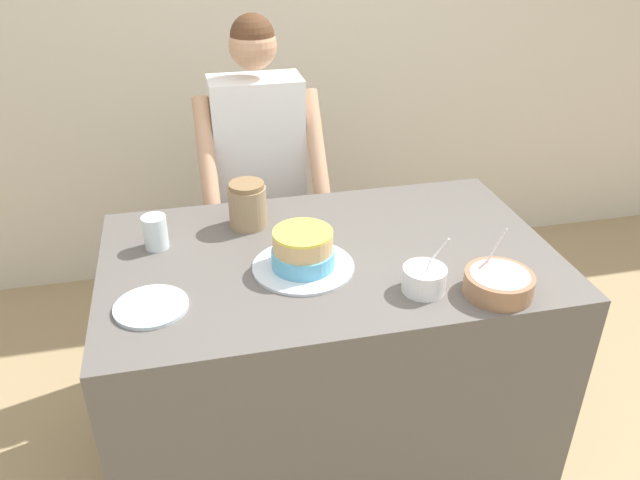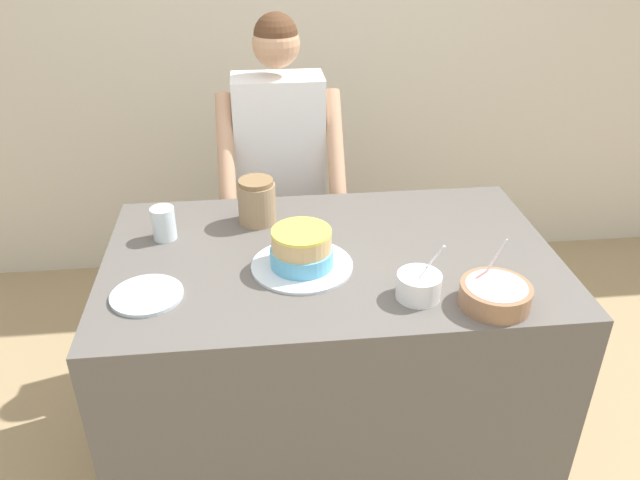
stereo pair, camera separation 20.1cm
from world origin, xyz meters
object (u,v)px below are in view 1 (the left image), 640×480
(drinking_glass, at_px, (155,232))
(stoneware_jar, at_px, (248,205))
(frosting_bowl_white, at_px, (424,278))
(frosting_bowl_pink, at_px, (499,283))
(person_baker, at_px, (259,167))
(cake, at_px, (303,252))
(ceramic_plate, at_px, (151,307))

(drinking_glass, relative_size, stoneware_jar, 0.70)
(frosting_bowl_white, bearing_deg, frosting_bowl_pink, -17.23)
(frosting_bowl_pink, distance_m, frosting_bowl_white, 0.22)
(person_baker, distance_m, frosting_bowl_white, 1.09)
(person_baker, height_order, frosting_bowl_pink, person_baker)
(person_baker, height_order, frosting_bowl_white, person_baker)
(person_baker, relative_size, cake, 4.83)
(drinking_glass, height_order, ceramic_plate, drinking_glass)
(person_baker, bearing_deg, ceramic_plate, -115.56)
(drinking_glass, bearing_deg, stoneware_jar, 15.09)
(person_baker, height_order, drinking_glass, person_baker)
(frosting_bowl_white, xyz_separation_m, ceramic_plate, (-0.81, 0.09, -0.04))
(cake, xyz_separation_m, stoneware_jar, (-0.13, 0.33, 0.02))
(frosting_bowl_pink, distance_m, stoneware_jar, 0.91)
(drinking_glass, height_order, stoneware_jar, stoneware_jar)
(stoneware_jar, bearing_deg, cake, -67.78)
(frosting_bowl_pink, xyz_separation_m, frosting_bowl_white, (-0.21, 0.07, 0.01))
(person_baker, distance_m, cake, 0.83)
(person_baker, bearing_deg, frosting_bowl_pink, -62.61)
(frosting_bowl_white, bearing_deg, drinking_glass, 150.47)
(drinking_glass, bearing_deg, cake, -27.79)
(drinking_glass, distance_m, stoneware_jar, 0.34)
(drinking_glass, bearing_deg, ceramic_plate, -92.88)
(drinking_glass, xyz_separation_m, stoneware_jar, (0.32, 0.09, 0.02))
(frosting_bowl_white, xyz_separation_m, stoneware_jar, (-0.47, 0.54, 0.04))
(person_baker, xyz_separation_m, drinking_glass, (-0.43, -0.59, 0.04))
(cake, distance_m, ceramic_plate, 0.49)
(ceramic_plate, bearing_deg, cake, 13.87)
(cake, relative_size, ceramic_plate, 1.52)
(frosting_bowl_pink, bearing_deg, frosting_bowl_white, 162.77)
(cake, xyz_separation_m, frosting_bowl_pink, (0.54, -0.27, -0.02))
(ceramic_plate, bearing_deg, drinking_glass, 87.12)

